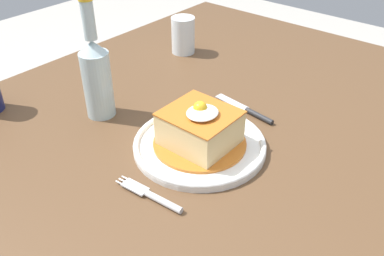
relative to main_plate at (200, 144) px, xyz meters
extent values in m
cube|color=brown|center=(0.03, 0.07, -0.03)|extent=(1.45, 1.02, 0.04)
cylinder|color=brown|center=(0.68, 0.50, -0.40)|extent=(0.07, 0.07, 0.70)
cylinder|color=white|center=(0.00, 0.00, 0.00)|extent=(0.27, 0.27, 0.01)
torus|color=white|center=(0.00, 0.00, 0.00)|extent=(0.27, 0.27, 0.01)
cylinder|color=#C66B23|center=(0.00, 0.00, 0.00)|extent=(0.19, 0.19, 0.01)
cube|color=#E5C684|center=(0.00, 0.00, 0.04)|extent=(0.12, 0.13, 0.07)
cube|color=#C66B23|center=(0.00, 0.00, 0.07)|extent=(0.12, 0.13, 0.00)
ellipsoid|color=white|center=(0.00, -0.01, 0.08)|extent=(0.07, 0.06, 0.01)
sphere|color=yellow|center=(0.00, 0.00, 0.09)|extent=(0.03, 0.03, 0.03)
cylinder|color=silver|center=(-0.16, -0.05, 0.00)|extent=(0.02, 0.08, 0.01)
cube|color=silver|center=(-0.17, 0.01, 0.00)|extent=(0.03, 0.05, 0.00)
cylinder|color=silver|center=(-0.16, 0.04, 0.00)|extent=(0.01, 0.03, 0.00)
cylinder|color=silver|center=(-0.17, 0.04, 0.00)|extent=(0.01, 0.03, 0.00)
cylinder|color=silver|center=(-0.18, 0.04, 0.00)|extent=(0.01, 0.03, 0.00)
cylinder|color=#262628|center=(0.17, -0.03, 0.00)|extent=(0.02, 0.08, 0.01)
cube|color=silver|center=(0.18, 0.05, 0.00)|extent=(0.03, 0.09, 0.00)
cylinder|color=#ADC6CC|center=(-0.04, 0.25, 0.07)|extent=(0.06, 0.06, 0.15)
cone|color=#ADC6CC|center=(-0.04, 0.25, 0.15)|extent=(0.06, 0.06, 0.03)
cylinder|color=#ADC6CC|center=(-0.04, 0.25, 0.21)|extent=(0.03, 0.03, 0.08)
cylinder|color=silver|center=(0.34, 0.33, 0.02)|extent=(0.06, 0.06, 0.06)
cylinder|color=silver|center=(0.34, 0.33, 0.04)|extent=(0.07, 0.07, 0.10)
camera|label=1|loc=(-0.53, -0.42, 0.50)|focal=38.82mm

